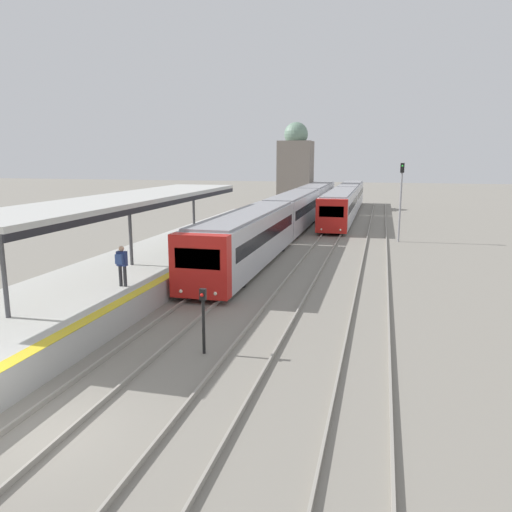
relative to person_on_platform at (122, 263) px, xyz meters
name	(u,v)px	position (x,y,z in m)	size (l,w,h in m)	color
ground_plane	(37,434)	(2.72, -8.96, -2.00)	(240.00, 240.00, 0.00)	gray
track_platform_line	(36,431)	(2.72, -8.96, -1.92)	(1.51, 120.00, 0.15)	gray
track_middle_line	(183,453)	(6.27, -8.96, -1.92)	(1.51, 120.00, 0.15)	gray
track_right_line	(355,480)	(9.82, -8.96, -1.92)	(1.51, 120.00, 0.15)	gray
platform_canopy	(130,199)	(-1.61, 3.89, 2.23)	(4.00, 21.11, 3.35)	beige
person_on_platform	(122,263)	(0.00, 0.00, 0.00)	(0.40, 0.40, 1.66)	#2D2D33
train_near	(294,210)	(2.72, 24.72, -0.27)	(2.60, 46.60, 3.12)	red
train_far	(346,200)	(6.27, 36.91, -0.29)	(2.51, 30.75, 3.07)	red
signal_post_near	(203,314)	(4.78, -3.54, -0.69)	(0.20, 0.21, 2.14)	black
signal_mast_far	(401,193)	(11.40, 20.40, 1.58)	(0.28, 0.29, 5.78)	gray
distant_domed_building	(296,168)	(-0.45, 43.95, 2.84)	(4.00, 4.00, 10.39)	slate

